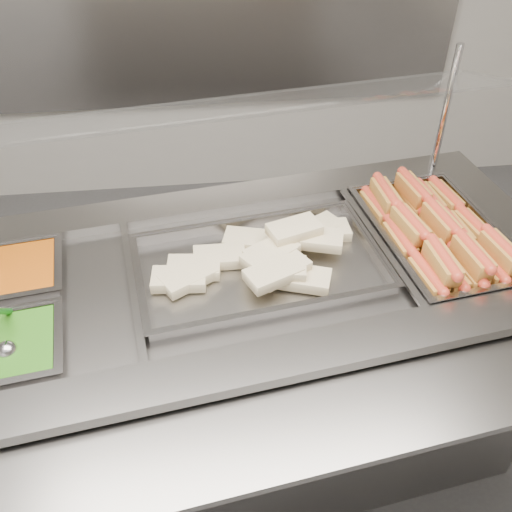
{
  "coord_description": "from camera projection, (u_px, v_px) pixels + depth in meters",
  "views": [
    {
      "loc": [
        -0.0,
        -0.79,
        2.1
      ],
      "look_at": [
        0.14,
        0.52,
        0.99
      ],
      "focal_mm": 40.0,
      "sensor_mm": 36.0,
      "label": 1
    }
  ],
  "objects": [
    {
      "name": "hotdogs_in_buns",
      "position": [
        437.0,
        231.0,
        1.86
      ],
      "size": [
        0.4,
        0.59,
        0.13
      ],
      "color": "#9D5D20",
      "rests_on": "pan_hotdogs"
    },
    {
      "name": "sneeze_guard",
      "position": [
        217.0,
        112.0,
        1.66
      ],
      "size": [
        1.8,
        0.58,
        0.47
      ],
      "color": "silver",
      "rests_on": "steam_counter"
    },
    {
      "name": "tray_rail",
      "position": [
        293.0,
        426.0,
        1.36
      ],
      "size": [
        1.95,
        0.67,
        0.06
      ],
      "color": "gray",
      "rests_on": "steam_counter"
    },
    {
      "name": "steam_counter",
      "position": [
        242.0,
        367.0,
        2.05
      ],
      "size": [
        2.13,
        1.18,
        0.97
      ],
      "color": "slate",
      "rests_on": "ground"
    },
    {
      "name": "pan_beans",
      "position": [
        7.0,
        282.0,
        1.74
      ],
      "size": [
        0.36,
        0.3,
        0.11
      ],
      "color": "gray",
      "rests_on": "steam_counter"
    },
    {
      "name": "pan_wraps",
      "position": [
        259.0,
        268.0,
        1.77
      ],
      "size": [
        0.79,
        0.53,
        0.08
      ],
      "color": "gray",
      "rests_on": "steam_counter"
    },
    {
      "name": "tortilla_wraps",
      "position": [
        265.0,
        256.0,
        1.75
      ],
      "size": [
        0.65,
        0.4,
        0.1
      ],
      "color": "beige",
      "rests_on": "pan_wraps"
    },
    {
      "name": "serving_spoon",
      "position": [
        6.0,
        344.0,
        1.48
      ],
      "size": [
        0.06,
        0.18,
        0.16
      ],
      "color": "#BBBABF",
      "rests_on": "pan_peas"
    },
    {
      "name": "pan_hotdogs",
      "position": [
        435.0,
        241.0,
        1.9
      ],
      "size": [
        0.45,
        0.64,
        0.11
      ],
      "color": "gray",
      "rests_on": "steam_counter"
    }
  ]
}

